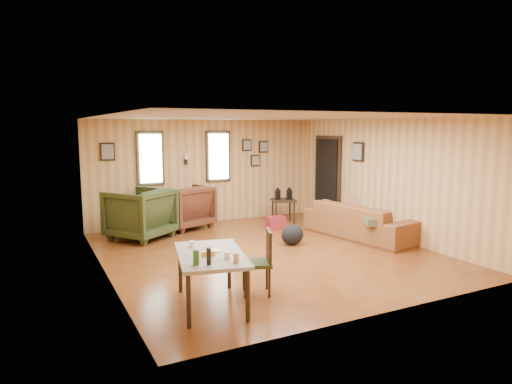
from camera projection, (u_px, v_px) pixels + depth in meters
room at (267, 184)px, 8.31m from camera, size 5.54×6.04×2.44m
sofa at (361, 215)px, 9.25m from camera, size 1.09×2.48×0.94m
recliner_brown at (184, 205)px, 10.10m from camera, size 1.29×1.25×1.06m
recliner_green at (140, 211)px, 9.13m from camera, size 1.48×1.46×1.12m
end_table at (135, 216)px, 9.70m from camera, size 0.55×0.51×0.65m
side_table at (283, 198)px, 10.67m from camera, size 0.67×0.67×0.85m
cooler at (276, 223)px, 10.06m from camera, size 0.41×0.31×0.28m
backpack at (292, 235)px, 8.70m from camera, size 0.53×0.46×0.39m
sofa_pillows at (363, 213)px, 9.24m from camera, size 1.04×1.85×0.38m
dining_table at (211, 258)px, 5.65m from camera, size 1.08×1.48×0.88m
dining_chair at (261, 258)px, 6.11m from camera, size 0.52×0.52×0.88m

